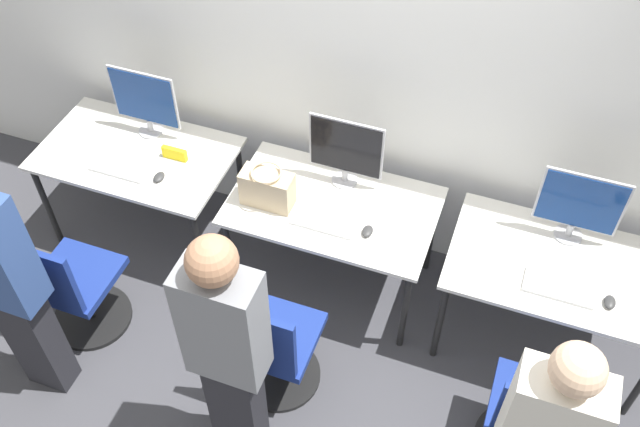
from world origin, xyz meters
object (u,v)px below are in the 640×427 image
object	(u,v)px
mouse_center	(367,231)
office_chair_right	(530,424)
office_chair_center	(273,350)
mouse_right	(610,302)
keyboard_left	(121,167)
mouse_left	(159,177)
monitor_left	(145,101)
person_left	(3,277)
keyboard_center	(325,221)
handbag	(267,188)
keyboard_right	(559,288)
monitor_center	(346,150)
monitor_right	(580,205)
person_center	(228,349)
office_chair_left	(74,290)

from	to	relation	value
mouse_center	office_chair_right	world-z (taller)	office_chair_right
office_chair_center	mouse_right	distance (m)	1.77
keyboard_left	mouse_left	bearing A→B (deg)	-0.01
monitor_left	office_chair_center	size ratio (longest dim) A/B	0.51
person_left	office_chair_right	bearing A→B (deg)	9.68
mouse_left	mouse_center	size ratio (longest dim) A/B	1.00
mouse_left	keyboard_center	xyz separation A→B (m)	(1.05, 0.01, -0.01)
person_left	handbag	size ratio (longest dim) A/B	5.71
handbag	office_chair_right	bearing A→B (deg)	-21.44
mouse_left	office_chair_center	size ratio (longest dim) A/B	0.10
person_left	keyboard_right	distance (m)	2.80
mouse_center	keyboard_left	bearing A→B (deg)	-179.30
monitor_left	mouse_right	size ratio (longest dim) A/B	5.07
mouse_center	keyboard_right	world-z (taller)	mouse_center
keyboard_right	office_chair_center	bearing A→B (deg)	-154.05
monitor_left	person_left	distance (m)	1.42
keyboard_left	office_chair_center	world-z (taller)	office_chair_center
monitor_center	keyboard_left	bearing A→B (deg)	-164.22
office_chair_center	mouse_left	bearing A→B (deg)	146.29
monitor_center	keyboard_right	xyz separation A→B (m)	(1.30, -0.37, -0.24)
keyboard_center	monitor_right	world-z (taller)	monitor_right
monitor_right	person_left	bearing A→B (deg)	-150.79
keyboard_left	office_chair_right	size ratio (longest dim) A/B	0.41
mouse_center	person_center	xyz separation A→B (m)	(-0.35, -1.05, 0.18)
keyboard_right	monitor_right	bearing A→B (deg)	90.00
mouse_center	mouse_right	size ratio (longest dim) A/B	1.00
mouse_center	monitor_right	distance (m)	1.14
office_chair_center	person_center	world-z (taller)	person_center
person_center	monitor_left	bearing A→B (deg)	130.89
person_center	keyboard_right	bearing A→B (deg)	36.29
keyboard_center	keyboard_right	size ratio (longest dim) A/B	1.00
person_center	keyboard_center	bearing A→B (deg)	84.85
monitor_right	mouse_right	size ratio (longest dim) A/B	5.07
monitor_left	office_chair_right	xyz separation A→B (m)	(2.63, -0.98, -0.59)
monitor_center	mouse_right	xyz separation A→B (m)	(1.56, -0.38, -0.23)
mouse_right	office_chair_center	bearing A→B (deg)	-158.03
monitor_left	office_chair_right	bearing A→B (deg)	-20.45
monitor_right	monitor_center	bearing A→B (deg)	-179.20
person_left	office_chair_center	size ratio (longest dim) A/B	1.93
mouse_left	person_left	size ratio (longest dim) A/B	0.05
office_chair_right	monitor_left	bearing A→B (deg)	159.55
keyboard_right	keyboard_center	bearing A→B (deg)	179.28
keyboard_left	person_left	world-z (taller)	person_left
keyboard_right	office_chair_right	world-z (taller)	office_chair_right
monitor_center	keyboard_right	size ratio (longest dim) A/B	1.26
keyboard_left	office_chair_right	distance (m)	2.72
monitor_left	person_center	bearing A→B (deg)	-49.11
person_center	monitor_right	distance (m)	1.99
office_chair_left	monitor_center	size ratio (longest dim) A/B	1.95
mouse_left	person_left	bearing A→B (deg)	-102.58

